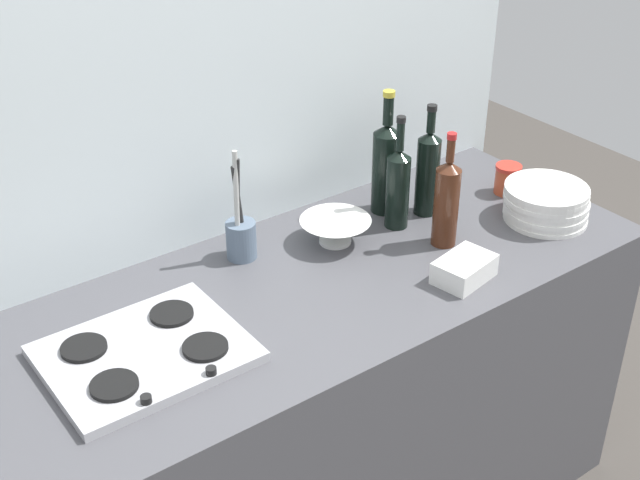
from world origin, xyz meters
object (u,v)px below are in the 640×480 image
object	(u,v)px
wine_bottle_mid_left	(398,186)
mixing_bowl	(335,230)
utensil_crock	(241,235)
wine_bottle_leftmost	(386,165)
plate_stack	(546,203)
wine_bottle_mid_right	(446,201)
butter_dish	(464,269)
wine_bottle_rightmost	(428,171)
condiment_jar_front	(507,179)
stovetop_hob	(145,353)

from	to	relation	value
wine_bottle_mid_left	mixing_bowl	world-z (taller)	wine_bottle_mid_left
wine_bottle_mid_left	utensil_crock	world-z (taller)	wine_bottle_mid_left
wine_bottle_leftmost	wine_bottle_mid_left	xyz separation A→B (m)	(-0.03, -0.09, -0.02)
plate_stack	wine_bottle_leftmost	xyz separation A→B (m)	(-0.33, 0.31, 0.09)
wine_bottle_mid_right	wine_bottle_mid_left	bearing A→B (deg)	104.82
plate_stack	butter_dish	size ratio (longest dim) A/B	1.57
plate_stack	butter_dish	bearing A→B (deg)	-167.65
wine_bottle_rightmost	condiment_jar_front	xyz separation A→B (m)	(0.28, -0.05, -0.09)
wine_bottle_rightmost	plate_stack	bearing A→B (deg)	-43.25
wine_bottle_mid_left	condiment_jar_front	bearing A→B (deg)	-6.46
mixing_bowl	butter_dish	world-z (taller)	mixing_bowl
wine_bottle_rightmost	condiment_jar_front	distance (m)	0.30
wine_bottle_leftmost	wine_bottle_mid_left	size ratio (longest dim) A/B	1.11
wine_bottle_mid_left	condiment_jar_front	xyz separation A→B (m)	(0.40, -0.05, -0.08)
wine_bottle_mid_right	butter_dish	bearing A→B (deg)	-116.95
wine_bottle_rightmost	utensil_crock	distance (m)	0.57
wine_bottle_rightmost	stovetop_hob	bearing A→B (deg)	-172.13
wine_bottle_mid_left	wine_bottle_mid_right	world-z (taller)	wine_bottle_mid_left
butter_dish	mixing_bowl	bearing A→B (deg)	114.00
condiment_jar_front	wine_bottle_rightmost	bearing A→B (deg)	169.14
wine_bottle_mid_right	utensil_crock	xyz separation A→B (m)	(-0.48, 0.27, -0.06)
wine_bottle_leftmost	wine_bottle_mid_right	distance (m)	0.24
stovetop_hob	wine_bottle_mid_right	xyz separation A→B (m)	(0.88, -0.03, 0.11)
plate_stack	utensil_crock	world-z (taller)	utensil_crock
wine_bottle_mid_right	wine_bottle_rightmost	xyz separation A→B (m)	(0.08, 0.16, 0.00)
stovetop_hob	butter_dish	bearing A→B (deg)	-13.33
wine_bottle_rightmost	utensil_crock	bearing A→B (deg)	169.34
mixing_bowl	utensil_crock	xyz separation A→B (m)	(-0.25, 0.09, 0.03)
wine_bottle_leftmost	condiment_jar_front	bearing A→B (deg)	-20.05
wine_bottle_mid_right	utensil_crock	world-z (taller)	wine_bottle_mid_right
plate_stack	wine_bottle_mid_right	xyz separation A→B (m)	(-0.33, 0.07, 0.08)
wine_bottle_mid_left	wine_bottle_rightmost	distance (m)	0.12
wine_bottle_mid_left	wine_bottle_rightmost	size ratio (longest dim) A/B	1.00
wine_bottle_leftmost	condiment_jar_front	size ratio (longest dim) A/B	4.05
plate_stack	wine_bottle_leftmost	distance (m)	0.47
wine_bottle_mid_right	mixing_bowl	xyz separation A→B (m)	(-0.23, 0.18, -0.09)
mixing_bowl	utensil_crock	size ratio (longest dim) A/B	0.62
wine_bottle_leftmost	mixing_bowl	xyz separation A→B (m)	(-0.23, -0.06, -0.11)
wine_bottle_leftmost	wine_bottle_mid_left	world-z (taller)	wine_bottle_leftmost
wine_bottle_mid_right	butter_dish	distance (m)	0.21
wine_bottle_mid_right	mixing_bowl	size ratio (longest dim) A/B	1.66
plate_stack	wine_bottle_rightmost	bearing A→B (deg)	136.75
plate_stack	mixing_bowl	size ratio (longest dim) A/B	1.25
stovetop_hob	butter_dish	distance (m)	0.82
plate_stack	stovetop_hob	bearing A→B (deg)	175.28
wine_bottle_mid_left	butter_dish	bearing A→B (deg)	-97.77
wine_bottle_leftmost	wine_bottle_mid_left	bearing A→B (deg)	-109.46
mixing_bowl	plate_stack	bearing A→B (deg)	-24.19
stovetop_hob	wine_bottle_leftmost	world-z (taller)	wine_bottle_leftmost
plate_stack	wine_bottle_mid_left	bearing A→B (deg)	148.54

